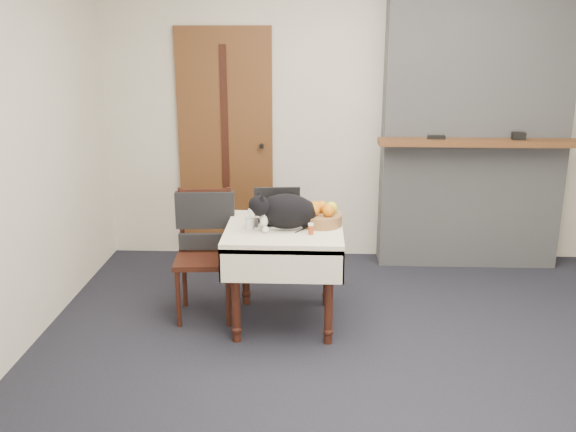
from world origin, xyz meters
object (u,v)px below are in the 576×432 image
at_px(side_table, 284,243).
at_px(laptop, 277,214).
at_px(cream_jar, 249,223).
at_px(fruit_basket, 322,216).
at_px(chair, 205,235).
at_px(door, 226,145).
at_px(cat, 287,212).
at_px(pill_bottle, 311,229).

bearing_deg(side_table, laptop, 118.86).
height_order(cream_jar, fruit_basket, fruit_basket).
bearing_deg(side_table, cream_jar, -169.81).
height_order(cream_jar, chair, chair).
bearing_deg(fruit_basket, laptop, 172.09).
relative_size(door, cream_jar, 27.60).
height_order(cat, pill_bottle, cat).
bearing_deg(door, fruit_basket, -58.50).
xyz_separation_m(side_table, cream_jar, (-0.23, -0.04, 0.15)).
bearing_deg(laptop, fruit_basket, -13.50).
height_order(side_table, cat, cat).
height_order(cat, chair, cat).
xyz_separation_m(cat, pill_bottle, (0.16, -0.13, -0.08)).
bearing_deg(side_table, cat, -56.57).
height_order(pill_bottle, chair, chair).
height_order(fruit_basket, chair, chair).
xyz_separation_m(door, cat, (0.60, -1.44, -0.18)).
distance_m(cat, pill_bottle, 0.22).
distance_m(side_table, chair, 0.60).
distance_m(door, side_table, 1.58).
bearing_deg(cat, door, 90.34).
height_order(cream_jar, pill_bottle, pill_bottle).
relative_size(door, fruit_basket, 7.30).
bearing_deg(laptop, door, 106.34).
distance_m(door, fruit_basket, 1.61).
bearing_deg(side_table, chair, 163.09).
bearing_deg(cat, cream_jar, 159.44).
relative_size(cat, chair, 0.63).
xyz_separation_m(door, side_table, (0.58, -1.41, -0.41)).
height_order(pill_bottle, fruit_basket, fruit_basket).
bearing_deg(cream_jar, chair, 147.72).
bearing_deg(chair, door, 86.38).
distance_m(cream_jar, chair, 0.43).
bearing_deg(pill_bottle, chair, 156.09).
xyz_separation_m(side_table, laptop, (-0.05, 0.09, 0.17)).
relative_size(side_table, cream_jar, 10.77).
bearing_deg(cream_jar, cat, 1.79).
height_order(laptop, pill_bottle, laptop).
height_order(cat, fruit_basket, cat).
xyz_separation_m(laptop, pill_bottle, (0.23, -0.25, -0.02)).
height_order(door, fruit_basket, door).
bearing_deg(pill_bottle, cream_jar, 163.99).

